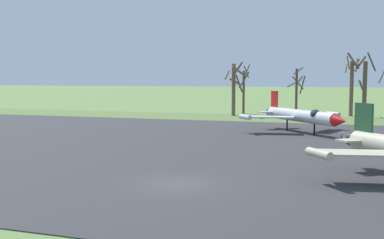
# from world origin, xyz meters

# --- Properties ---
(ground_plane) EXTENTS (600.00, 600.00, 0.00)m
(ground_plane) POSITION_xyz_m (0.00, 0.00, 0.00)
(ground_plane) COLOR #607F42
(asphalt_apron) EXTENTS (100.75, 46.34, 0.05)m
(asphalt_apron) POSITION_xyz_m (0.00, 13.90, 0.03)
(asphalt_apron) COLOR #333335
(asphalt_apron) RESTS_ON ground
(grass_verge_strip) EXTENTS (160.75, 12.00, 0.06)m
(grass_verge_strip) POSITION_xyz_m (0.00, 43.07, 0.03)
(grass_verge_strip) COLOR #577039
(grass_verge_strip) RESTS_ON ground
(jet_fighter_front_left) EXTENTS (11.22, 11.60, 4.28)m
(jet_fighter_front_left) POSITION_xyz_m (3.80, 26.25, 1.86)
(jet_fighter_front_left) COLOR silver
(jet_fighter_front_left) RESTS_ON ground
(info_placard_front_left) EXTENTS (0.49, 0.32, 1.01)m
(info_placard_front_left) POSITION_xyz_m (7.90, 19.81, 0.62)
(info_placard_front_left) COLOR black
(info_placard_front_left) RESTS_ON ground
(bare_tree_far_left) EXTENTS (3.08, 3.24, 8.21)m
(bare_tree_far_left) POSITION_xyz_m (-8.30, 46.29, 4.54)
(bare_tree_far_left) COLOR brown
(bare_tree_far_left) RESTS_ON ground
(bare_tree_left_of_center) EXTENTS (2.08, 1.90, 7.97)m
(bare_tree_left_of_center) POSITION_xyz_m (-8.02, 51.77, 4.00)
(bare_tree_left_of_center) COLOR brown
(bare_tree_left_of_center) RESTS_ON ground
(bare_tree_center) EXTENTS (2.91, 2.70, 7.41)m
(bare_tree_center) POSITION_xyz_m (0.61, 50.14, 4.02)
(bare_tree_center) COLOR brown
(bare_tree_center) RESTS_ON ground
(bare_tree_right_of_center) EXTENTS (2.82, 2.90, 9.55)m
(bare_tree_right_of_center) POSITION_xyz_m (8.53, 51.75, 4.81)
(bare_tree_right_of_center) COLOR brown
(bare_tree_right_of_center) RESTS_ON ground
(bare_tree_far_right) EXTENTS (3.18, 3.17, 9.46)m
(bare_tree_far_right) POSITION_xyz_m (10.23, 50.73, 4.75)
(bare_tree_far_right) COLOR brown
(bare_tree_far_right) RESTS_ON ground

